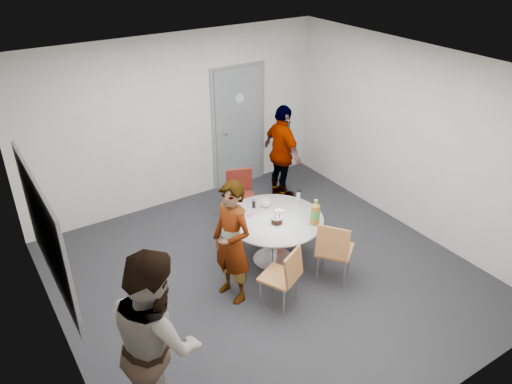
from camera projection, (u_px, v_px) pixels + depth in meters
floor at (266, 276)px, 6.54m from camera, size 5.00×5.00×0.00m
ceiling at (269, 72)px, 5.25m from camera, size 5.00×5.00×0.00m
wall_back at (177, 122)px, 7.74m from camera, size 5.00×0.00×5.00m
wall_left at (48, 252)px, 4.70m from camera, size 0.00×5.00×5.00m
wall_right at (413, 140)px, 7.09m from camera, size 0.00×5.00×5.00m
wall_front at (439, 306)px, 4.06m from camera, size 5.00×0.00×5.00m
door at (239, 128)px, 8.40m from camera, size 1.02×0.17×2.12m
whiteboard at (45, 232)px, 4.82m from camera, size 0.04×1.90×1.25m
table at (277, 223)px, 6.57m from camera, size 1.29×1.29×1.03m
chair_near_left at (285, 274)px, 5.79m from camera, size 0.53×0.55×0.82m
chair_near_right at (334, 248)px, 6.16m from camera, size 0.62×0.61×0.89m
chair_far at (240, 192)px, 7.47m from camera, size 0.54×0.56×0.86m
person_main at (232, 243)px, 5.83m from camera, size 0.49×0.64×1.57m
person_left at (157, 341)px, 4.29m from camera, size 0.77×0.95×1.86m
person_right at (282, 153)px, 8.03m from camera, size 0.41×0.95×1.60m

